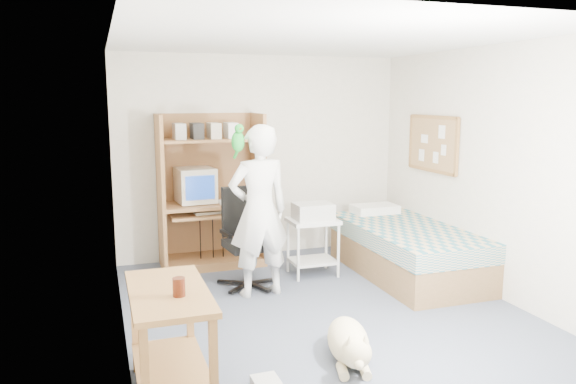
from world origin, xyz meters
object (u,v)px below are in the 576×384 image
object	(u,v)px
dog	(349,342)
computer_hutch	(211,197)
printer_cart	(313,238)
office_chair	(246,252)
side_desk	(170,327)
bed	(406,250)
person	(259,211)

from	to	relation	value
dog	computer_hutch	bearing A→B (deg)	115.22
dog	printer_cart	distance (m)	2.16
dog	office_chair	bearing A→B (deg)	113.97
printer_cart	side_desk	bearing A→B (deg)	-129.86
side_desk	office_chair	distance (m)	2.29
bed	office_chair	bearing A→B (deg)	173.07
computer_hutch	office_chair	xyz separation A→B (m)	(0.20, -0.90, -0.45)
bed	side_desk	xyz separation A→B (m)	(-2.85, -1.82, 0.21)
side_desk	printer_cart	size ratio (longest dim) A/B	1.55
person	dog	distance (m)	1.81
bed	printer_cart	distance (m)	1.06
person	dog	bearing A→B (deg)	91.91
person	dog	size ratio (longest dim) A/B	1.83
office_chair	computer_hutch	bearing A→B (deg)	96.21
computer_hutch	person	bearing A→B (deg)	-78.15
bed	office_chair	size ratio (longest dim) A/B	1.94
bed	dog	distance (m)	2.31
person	printer_cart	size ratio (longest dim) A/B	2.69
computer_hutch	office_chair	distance (m)	1.03
office_chair	dog	distance (m)	1.99
side_desk	person	bearing A→B (deg)	57.44
office_chair	dog	world-z (taller)	office_chair
side_desk	person	world-z (taller)	person
office_chair	person	world-z (taller)	person
computer_hutch	person	distance (m)	1.24
bed	printer_cart	bearing A→B (deg)	161.31
bed	side_desk	size ratio (longest dim) A/B	2.02
computer_hutch	bed	world-z (taller)	computer_hutch
person	printer_cart	xyz separation A→B (m)	(0.75, 0.43, -0.44)
office_chair	printer_cart	size ratio (longest dim) A/B	1.62
computer_hutch	dog	xyz separation A→B (m)	(0.49, -2.86, -0.66)
office_chair	printer_cart	xyz separation A→B (m)	(0.80, 0.12, 0.05)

